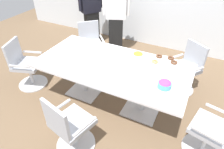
% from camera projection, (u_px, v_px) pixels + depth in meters
% --- Properties ---
extents(ground_plane, '(10.00, 10.00, 0.01)m').
position_uv_depth(ground_plane, '(112.00, 99.00, 3.53)').
color(ground_plane, brown).
extents(conference_table, '(2.40, 1.20, 0.75)m').
position_uv_depth(conference_table, '(112.00, 71.00, 3.16)').
color(conference_table, silver).
rests_on(conference_table, ground).
extents(office_chair_0, '(0.75, 0.75, 0.91)m').
position_uv_depth(office_chair_0, '(185.00, 70.00, 3.55)').
color(office_chair_0, silver).
rests_on(office_chair_0, ground).
extents(office_chair_1, '(0.76, 0.76, 0.91)m').
position_uv_depth(office_chair_1, '(91.00, 46.00, 4.30)').
color(office_chair_1, silver).
rests_on(office_chair_1, ground).
extents(office_chair_2, '(0.69, 0.69, 0.91)m').
position_uv_depth(office_chair_2, '(26.00, 67.00, 3.65)').
color(office_chair_2, silver).
rests_on(office_chair_2, ground).
extents(office_chair_3, '(0.65, 0.65, 0.91)m').
position_uv_depth(office_chair_3, '(70.00, 128.00, 2.51)').
color(office_chair_3, silver).
rests_on(office_chair_3, ground).
extents(office_chair_4, '(0.65, 0.65, 0.91)m').
position_uv_depth(office_chair_4, '(215.00, 133.00, 2.45)').
color(office_chair_4, silver).
rests_on(office_chair_4, ground).
extents(person_standing_0, '(0.42, 0.56, 1.80)m').
position_uv_depth(person_standing_0, '(91.00, 8.00, 4.70)').
color(person_standing_0, black).
rests_on(person_standing_0, ground).
extents(person_standing_1, '(0.60, 0.37, 1.78)m').
position_uv_depth(person_standing_1, '(116.00, 14.00, 4.39)').
color(person_standing_1, black).
rests_on(person_standing_1, ground).
extents(snack_bowl_chips_orange, '(0.18, 0.18, 0.09)m').
position_uv_depth(snack_bowl_chips_orange, '(138.00, 55.00, 3.23)').
color(snack_bowl_chips_orange, white).
rests_on(snack_bowl_chips_orange, conference_table).
extents(snack_bowl_candy_mix, '(0.19, 0.19, 0.11)m').
position_uv_depth(snack_bowl_candy_mix, '(165.00, 84.00, 2.60)').
color(snack_bowl_candy_mix, '#4C9EC6').
rests_on(snack_bowl_candy_mix, conference_table).
extents(donut_platter, '(0.40, 0.40, 0.04)m').
position_uv_depth(donut_platter, '(164.00, 61.00, 3.12)').
color(donut_platter, white).
rests_on(donut_platter, conference_table).
extents(plate_stack, '(0.20, 0.20, 0.04)m').
position_uv_depth(plate_stack, '(85.00, 63.00, 3.08)').
color(plate_stack, white).
rests_on(plate_stack, conference_table).
extents(napkin_pile, '(0.17, 0.17, 0.08)m').
position_uv_depth(napkin_pile, '(86.00, 45.00, 3.52)').
color(napkin_pile, white).
rests_on(napkin_pile, conference_table).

